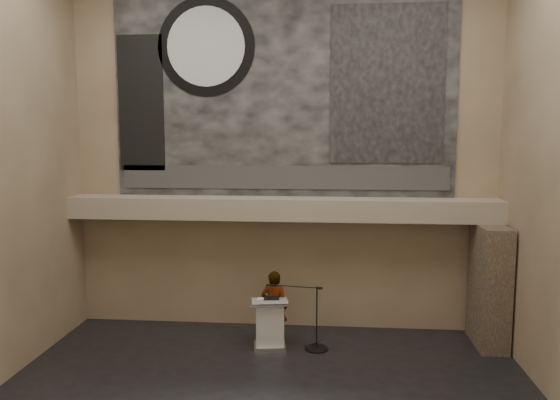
# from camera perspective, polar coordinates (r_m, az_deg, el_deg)

# --- Properties ---
(wall_back) EXTENTS (10.00, 0.02, 8.50)m
(wall_back) POSITION_cam_1_polar(r_m,az_deg,el_deg) (12.98, 0.31, 5.04)
(wall_back) COLOR #7C694E
(wall_back) RESTS_ON floor
(wall_front) EXTENTS (10.00, 0.02, 8.50)m
(wall_front) POSITION_cam_1_polar(r_m,az_deg,el_deg) (5.06, -7.19, 1.84)
(wall_front) COLOR #7C694E
(wall_front) RESTS_ON floor
(soffit) EXTENTS (10.00, 0.80, 0.50)m
(soffit) POSITION_cam_1_polar(r_m,az_deg,el_deg) (12.69, 0.16, -0.90)
(soffit) COLOR gray
(soffit) RESTS_ON wall_back
(sprinkler_left) EXTENTS (0.04, 0.04, 0.06)m
(sprinkler_left) POSITION_cam_1_polar(r_m,az_deg,el_deg) (12.92, -6.95, -2.07)
(sprinkler_left) COLOR #B2893D
(sprinkler_left) RESTS_ON soffit
(sprinkler_right) EXTENTS (0.04, 0.04, 0.06)m
(sprinkler_right) POSITION_cam_1_polar(r_m,az_deg,el_deg) (12.67, 8.74, -2.28)
(sprinkler_right) COLOR #B2893D
(sprinkler_right) RESTS_ON soffit
(banner) EXTENTS (8.00, 0.05, 5.00)m
(banner) POSITION_cam_1_polar(r_m,az_deg,el_deg) (12.98, 0.30, 11.45)
(banner) COLOR black
(banner) RESTS_ON wall_back
(banner_text_strip) EXTENTS (7.76, 0.02, 0.55)m
(banner_text_strip) POSITION_cam_1_polar(r_m,az_deg,el_deg) (12.94, 0.28, 2.37)
(banner_text_strip) COLOR #303030
(banner_text_strip) RESTS_ON banner
(banner_clock_rim) EXTENTS (2.30, 0.02, 2.30)m
(banner_clock_rim) POSITION_cam_1_polar(r_m,az_deg,el_deg) (13.32, -7.74, 15.60)
(banner_clock_rim) COLOR black
(banner_clock_rim) RESTS_ON banner
(banner_clock_face) EXTENTS (1.84, 0.02, 1.84)m
(banner_clock_face) POSITION_cam_1_polar(r_m,az_deg,el_deg) (13.30, -7.76, 15.61)
(banner_clock_face) COLOR silver
(banner_clock_face) RESTS_ON banner
(banner_building_print) EXTENTS (2.60, 0.02, 3.60)m
(banner_building_print) POSITION_cam_1_polar(r_m,az_deg,el_deg) (12.97, 11.15, 11.76)
(banner_building_print) COLOR black
(banner_building_print) RESTS_ON banner
(banner_brick_print) EXTENTS (1.10, 0.02, 3.20)m
(banner_brick_print) POSITION_cam_1_polar(r_m,az_deg,el_deg) (13.63, -14.32, 9.76)
(banner_brick_print) COLOR black
(banner_brick_print) RESTS_ON banner
(stone_pier) EXTENTS (0.60, 1.40, 2.70)m
(stone_pier) POSITION_cam_1_polar(r_m,az_deg,el_deg) (13.03, 21.03, -8.35)
(stone_pier) COLOR #433529
(stone_pier) RESTS_ON floor
(lectern) EXTENTS (0.85, 0.66, 1.14)m
(lectern) POSITION_cam_1_polar(r_m,az_deg,el_deg) (12.25, -1.09, -12.76)
(lectern) COLOR silver
(lectern) RESTS_ON floor
(binder) EXTENTS (0.35, 0.28, 0.04)m
(binder) POSITION_cam_1_polar(r_m,az_deg,el_deg) (12.05, -0.89, -10.27)
(binder) COLOR black
(binder) RESTS_ON lectern
(papers) EXTENTS (0.21, 0.28, 0.00)m
(papers) POSITION_cam_1_polar(r_m,az_deg,el_deg) (12.06, -1.96, -10.34)
(papers) COLOR white
(papers) RESTS_ON lectern
(speaker_person) EXTENTS (0.65, 0.47, 1.65)m
(speaker_person) POSITION_cam_1_polar(r_m,az_deg,el_deg) (12.46, -0.61, -11.11)
(speaker_person) COLOR silver
(speaker_person) RESTS_ON floor
(mic_stand) EXTENTS (1.36, 0.52, 1.42)m
(mic_stand) POSITION_cam_1_polar(r_m,az_deg,el_deg) (12.33, 3.66, -14.39)
(mic_stand) COLOR black
(mic_stand) RESTS_ON floor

